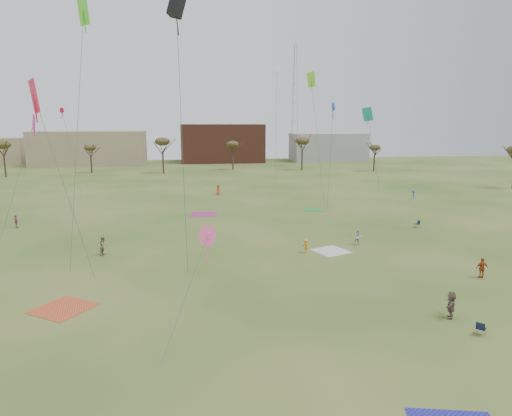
{
  "coord_description": "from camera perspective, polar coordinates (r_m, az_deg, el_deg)",
  "views": [
    {
      "loc": [
        -5.29,
        -23.4,
        12.47
      ],
      "look_at": [
        0.0,
        12.0,
        5.5
      ],
      "focal_mm": 30.8,
      "sensor_mm": 36.0,
      "label": 1
    }
  ],
  "objects": [
    {
      "name": "ground",
      "position": [
        27.04,
        3.92,
        -16.48
      ],
      "size": [
        260.0,
        260.0,
        0.0
      ],
      "primitive_type": "plane",
      "color": "#2B4C17",
      "rests_on": "ground"
    },
    {
      "name": "spectator_fore_a",
      "position": [
        40.44,
        27.3,
        -6.95
      ],
      "size": [
        1.03,
        0.49,
        1.7
      ],
      "primitive_type": "imported",
      "rotation": [
        0.0,
        0.0,
        3.07
      ],
      "color": "#9E441B",
      "rests_on": "ground"
    },
    {
      "name": "spectator_fore_b",
      "position": [
        44.54,
        -19.19,
        -4.65
      ],
      "size": [
        0.9,
        1.04,
        1.83
      ],
      "primitive_type": "imported",
      "rotation": [
        0.0,
        0.0,
        1.31
      ],
      "color": "#8D7D59",
      "rests_on": "ground"
    },
    {
      "name": "spectator_fore_c",
      "position": [
        31.64,
        24.0,
        -11.42
      ],
      "size": [
        1.41,
        1.68,
        1.81
      ],
      "primitive_type": "imported",
      "rotation": [
        0.0,
        0.0,
        4.09
      ],
      "color": "brown",
      "rests_on": "ground"
    },
    {
      "name": "flyer_mid_b",
      "position": [
        43.07,
        6.44,
        -4.89
      ],
      "size": [
        0.87,
        1.06,
        1.43
      ],
      "primitive_type": "imported",
      "rotation": [
        0.0,
        0.0,
        5.14
      ],
      "color": "orange",
      "rests_on": "ground"
    },
    {
      "name": "spectator_mid_d",
      "position": [
        60.11,
        -28.71,
        -1.54
      ],
      "size": [
        0.74,
        1.02,
        1.61
      ],
      "primitive_type": "imported",
      "rotation": [
        0.0,
        0.0,
        1.98
      ],
      "color": "#A8467F",
      "rests_on": "ground"
    },
    {
      "name": "spectator_mid_e",
      "position": [
        46.67,
        13.12,
        -3.7
      ],
      "size": [
        0.91,
        0.76,
        1.69
      ],
      "primitive_type": "imported",
      "rotation": [
        0.0,
        0.0,
        6.13
      ],
      "color": "silver",
      "rests_on": "ground"
    },
    {
      "name": "flyer_far_b",
      "position": [
        77.49,
        -4.95,
        2.4
      ],
      "size": [
        1.03,
        1.05,
        1.82
      ],
      "primitive_type": "imported",
      "rotation": [
        0.0,
        0.0,
        0.84
      ],
      "color": "#CC4D23",
      "rests_on": "ground"
    },
    {
      "name": "flyer_far_c",
      "position": [
        77.33,
        19.74,
        1.61
      ],
      "size": [
        0.81,
        1.03,
        1.4
      ],
      "primitive_type": "imported",
      "rotation": [
        0.0,
        0.0,
        4.35
      ],
      "color": "#214A98",
      "rests_on": "ground"
    },
    {
      "name": "blanket_red",
      "position": [
        33.42,
        -23.74,
        -11.87
      ],
      "size": [
        4.71,
        4.71,
        0.03
      ],
      "primitive_type": "cube",
      "rotation": [
        0.0,
        0.0,
        0.97
      ],
      "color": "#C44D27",
      "rests_on": "ground"
    },
    {
      "name": "blanket_cream",
      "position": [
        44.15,
        9.73,
        -5.55
      ],
      "size": [
        3.97,
        3.97,
        0.03
      ],
      "primitive_type": "cube",
      "rotation": [
        0.0,
        0.0,
        0.39
      ],
      "color": "silver",
      "rests_on": "ground"
    },
    {
      "name": "blanket_plum",
      "position": [
        61.13,
        -6.85,
        -0.83
      ],
      "size": [
        3.9,
        3.9,
        0.03
      ],
      "primitive_type": "cube",
      "rotation": [
        0.0,
        0.0,
        3.03
      ],
      "color": "#9C306D",
      "rests_on": "ground"
    },
    {
      "name": "blanket_olive",
      "position": [
        64.43,
        7.44,
        -0.23
      ],
      "size": [
        3.17,
        3.17,
        0.03
      ],
      "primitive_type": "cube",
      "rotation": [
        0.0,
        0.0,
        1.46
      ],
      "color": "#338D3B",
      "rests_on": "ground"
    },
    {
      "name": "camp_chair_center",
      "position": [
        30.31,
        27.16,
        -14.02
      ],
      "size": [
        0.74,
        0.74,
        0.87
      ],
      "rotation": [
        0.0,
        0.0,
        2.3
      ],
      "color": "#131C36",
      "rests_on": "ground"
    },
    {
      "name": "camp_chair_right",
      "position": [
        56.56,
        20.18,
        -2.14
      ],
      "size": [
        0.6,
        0.56,
        0.87
      ],
      "rotation": [
        0.0,
        0.0,
        4.83
      ],
      "color": "#15233C",
      "rests_on": "ground"
    },
    {
      "name": "kites_aloft",
      "position": [
        50.47,
        -0.86,
        17.55
      ],
      "size": [
        55.45,
        63.29,
        22.04
      ],
      "color": "red",
      "rests_on": "ground"
    },
    {
      "name": "tree_line",
      "position": [
        102.69,
        -7.2,
        7.93
      ],
      "size": [
        117.44,
        49.32,
        8.91
      ],
      "color": "#3A2B1E",
      "rests_on": "ground"
    },
    {
      "name": "building_tan",
      "position": [
        141.75,
        -20.76,
        7.29
      ],
      "size": [
        32.0,
        14.0,
        10.0
      ],
      "primitive_type": "cube",
      "color": "#937F60",
      "rests_on": "ground"
    },
    {
      "name": "building_brick",
      "position": [
        143.91,
        -4.44,
        8.41
      ],
      "size": [
        26.0,
        16.0,
        12.0
      ],
      "primitive_type": "cube",
      "color": "brown",
      "rests_on": "ground"
    },
    {
      "name": "building_grey",
      "position": [
        148.69,
        9.33,
        7.8
      ],
      "size": [
        24.0,
        12.0,
        9.0
      ],
      "primitive_type": "cube",
      "color": "gray",
      "rests_on": "ground"
    },
    {
      "name": "radio_tower",
      "position": [
        152.68,
        5.01,
        13.51
      ],
      "size": [
        1.51,
        1.72,
        41.0
      ],
      "color": "#9EA3A8",
      "rests_on": "ground"
    }
  ]
}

